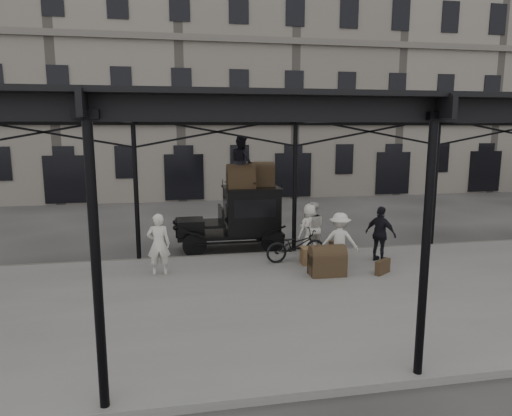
{
  "coord_description": "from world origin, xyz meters",
  "views": [
    {
      "loc": [
        -3.94,
        -12.19,
        4.18
      ],
      "look_at": [
        -1.36,
        1.6,
        1.7
      ],
      "focal_mm": 32.0,
      "sensor_mm": 36.0,
      "label": 1
    }
  ],
  "objects": [
    {
      "name": "ground",
      "position": [
        0.0,
        0.0,
        0.0
      ],
      "size": [
        120.0,
        120.0,
        0.0
      ],
      "primitive_type": "plane",
      "color": "#383533",
      "rests_on": "ground"
    },
    {
      "name": "platform",
      "position": [
        0.0,
        -2.0,
        0.07
      ],
      "size": [
        28.0,
        8.0,
        0.15
      ],
      "primitive_type": "cube",
      "color": "slate",
      "rests_on": "ground"
    },
    {
      "name": "canopy",
      "position": [
        0.0,
        -1.72,
        4.6
      ],
      "size": [
        22.5,
        9.0,
        4.74
      ],
      "color": "black",
      "rests_on": "ground"
    },
    {
      "name": "building_frontage",
      "position": [
        0.0,
        18.0,
        7.0
      ],
      "size": [
        64.0,
        8.0,
        14.0
      ],
      "primitive_type": "cube",
      "color": "slate",
      "rests_on": "ground"
    },
    {
      "name": "taxi",
      "position": [
        -1.57,
        3.04,
        1.2
      ],
      "size": [
        3.65,
        1.55,
        2.18
      ],
      "color": "black",
      "rests_on": "ground"
    },
    {
      "name": "porter_left",
      "position": [
        -4.33,
        0.25,
        1.01
      ],
      "size": [
        0.64,
        0.42,
        1.73
      ],
      "primitive_type": "imported",
      "rotation": [
        0.0,
        0.0,
        3.13
      ],
      "color": "silver",
      "rests_on": "platform"
    },
    {
      "name": "porter_midleft",
      "position": [
        0.47,
        1.55,
        1.0
      ],
      "size": [
        0.9,
        0.74,
        1.7
      ],
      "primitive_type": "imported",
      "rotation": [
        0.0,
        0.0,
        3.02
      ],
      "color": "beige",
      "rests_on": "platform"
    },
    {
      "name": "porter_centre",
      "position": [
        0.41,
        1.53,
        0.98
      ],
      "size": [
        0.93,
        0.75,
        1.65
      ],
      "primitive_type": "imported",
      "rotation": [
        0.0,
        0.0,
        3.45
      ],
      "color": "silver",
      "rests_on": "platform"
    },
    {
      "name": "porter_official",
      "position": [
        2.26,
        0.36,
        1.0
      ],
      "size": [
        0.92,
        1.04,
        1.69
      ],
      "primitive_type": "imported",
      "rotation": [
        0.0,
        0.0,
        2.21
      ],
      "color": "black",
      "rests_on": "platform"
    },
    {
      "name": "porter_right",
      "position": [
        0.79,
        -0.08,
        0.97
      ],
      "size": [
        1.2,
        0.96,
        1.63
      ],
      "primitive_type": "imported",
      "rotation": [
        0.0,
        0.0,
        2.75
      ],
      "color": "silver",
      "rests_on": "platform"
    },
    {
      "name": "bicycle",
      "position": [
        -0.27,
        0.8,
        0.65
      ],
      "size": [
        1.95,
        0.87,
        0.99
      ],
      "primitive_type": "imported",
      "rotation": [
        0.0,
        0.0,
        1.69
      ],
      "color": "black",
      "rests_on": "platform"
    },
    {
      "name": "porter_roof",
      "position": [
        -1.6,
        2.95,
        3.05
      ],
      "size": [
        0.9,
        1.02,
        1.74
      ],
      "primitive_type": "imported",
      "rotation": [
        0.0,
        0.0,
        1.9
      ],
      "color": "black",
      "rests_on": "taxi"
    },
    {
      "name": "steamer_trunk_roof_near",
      "position": [
        -1.65,
        2.8,
        2.52
      ],
      "size": [
        0.94,
        0.58,
        0.68
      ],
      "primitive_type": null,
      "rotation": [
        0.0,
        0.0,
        0.02
      ],
      "color": "#40341D",
      "rests_on": "taxi"
    },
    {
      "name": "steamer_trunk_roof_far",
      "position": [
        -0.9,
        3.25,
        2.53
      ],
      "size": [
        1.01,
        0.69,
        0.7
      ],
      "primitive_type": null,
      "rotation": [
        0.0,
        0.0,
        -0.11
      ],
      "color": "#40341D",
      "rests_on": "taxi"
    },
    {
      "name": "steamer_trunk_platform",
      "position": [
        0.23,
        -0.63,
        0.51
      ],
      "size": [
        0.98,
        0.62,
        0.71
      ],
      "primitive_type": null,
      "rotation": [
        0.0,
        0.0,
        -0.02
      ],
      "color": "#40341D",
      "rests_on": "platform"
    },
    {
      "name": "wicker_hamper",
      "position": [
        0.12,
        0.46,
        0.4
      ],
      "size": [
        0.62,
        0.47,
        0.5
      ],
      "primitive_type": "cube",
      "rotation": [
        0.0,
        0.0,
        -0.04
      ],
      "color": "olive",
      "rests_on": "platform"
    },
    {
      "name": "suitcase_upright",
      "position": [
        1.13,
        1.09,
        0.38
      ],
      "size": [
        0.31,
        0.62,
        0.45
      ],
      "primitive_type": "cube",
      "rotation": [
        0.0,
        0.0,
        0.29
      ],
      "color": "#40341D",
      "rests_on": "platform"
    },
    {
      "name": "suitcase_flat",
      "position": [
        1.79,
        -0.82,
        0.35
      ],
      "size": [
        0.58,
        0.47,
        0.4
      ],
      "primitive_type": "cube",
      "rotation": [
        0.0,
        0.0,
        0.61
      ],
      "color": "#40341D",
      "rests_on": "platform"
    }
  ]
}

